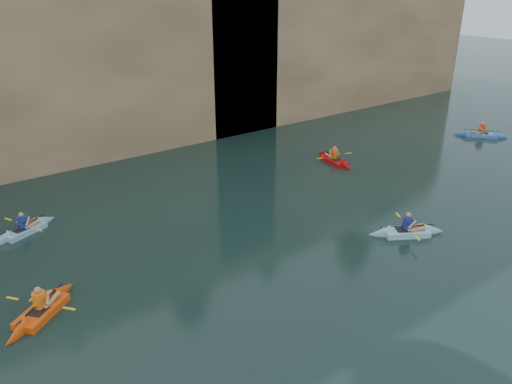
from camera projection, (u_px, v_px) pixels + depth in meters
cliff at (18, 41)px, 31.18m from camera, size 70.00×16.00×12.00m
cliff_slab_center at (92, 56)px, 26.96m from camera, size 24.00×2.40×11.40m
cliff_slab_east at (349, 44)px, 38.27m from camera, size 26.00×2.40×9.84m
sea_cave_east at (223, 102)px, 32.25m from camera, size 5.00×1.00×4.50m
kayaker_orange at (42, 310)px, 15.40m from camera, size 3.02×2.60×1.24m
kayaker_ltblue_near at (406, 232)px, 20.18m from camera, size 3.08×2.25×1.24m
kayaker_red_far at (334, 160)px, 28.15m from camera, size 2.31×3.29×1.18m
kayaker_ltblue_mid at (24, 230)px, 20.34m from camera, size 3.06×2.13×1.15m
kayaker_blue_east at (481, 134)px, 32.77m from camera, size 2.67×3.15×1.21m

